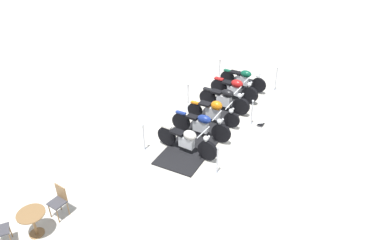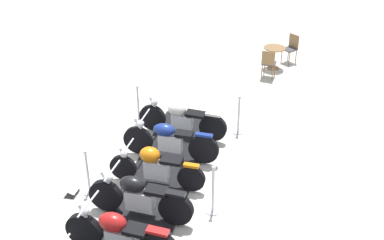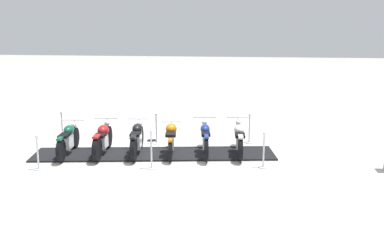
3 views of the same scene
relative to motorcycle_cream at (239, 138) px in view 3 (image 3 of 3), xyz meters
The scene contains 15 objects.
ground_plane 2.75m from the motorcycle_cream, behind, with size 80.00×80.00×0.00m, color beige.
display_platform 2.74m from the motorcycle_cream, behind, with size 7.59×1.46×0.05m, color black.
motorcycle_cream is the anchor object (origin of this frame).
motorcycle_navy 1.08m from the motorcycle_cream, behind, with size 0.75×2.32×1.04m.
motorcycle_copper 2.16m from the motorcycle_cream, behind, with size 0.65×2.16×0.93m.
motorcycle_black 3.23m from the motorcycle_cream, behind, with size 0.72×2.19×1.02m.
motorcycle_maroon 4.31m from the motorcycle_cream, behind, with size 0.76×2.18×1.05m.
motorcycle_forest 5.39m from the motorcycle_cream, behind, with size 0.73×2.18×0.98m.
stanchion_right_rear 6.07m from the motorcycle_cream, behind, with size 0.34×0.34×1.15m.
stanchion_right_mid 3.01m from the motorcycle_cream, 161.79° to the left, with size 0.33×0.33×1.08m.
stanchion_left_front 1.49m from the motorcycle_cream, 61.15° to the right, with size 0.28×0.28×1.07m.
stanchion_left_mid 3.03m from the motorcycle_cream, 144.76° to the right, with size 0.30×0.30×1.14m.
stanchion_right_front 1.44m from the motorcycle_cream, 76.28° to the left, with size 0.31×0.31×1.04m.
stanchion_left_rear 6.08m from the motorcycle_cream, 158.80° to the right, with size 0.30×0.30×1.03m.
info_placard 3.34m from the motorcycle_cream, 157.77° to the left, with size 0.37×0.30×0.20m.
Camera 3 is at (2.73, -13.35, 4.15)m, focal length 41.71 mm.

